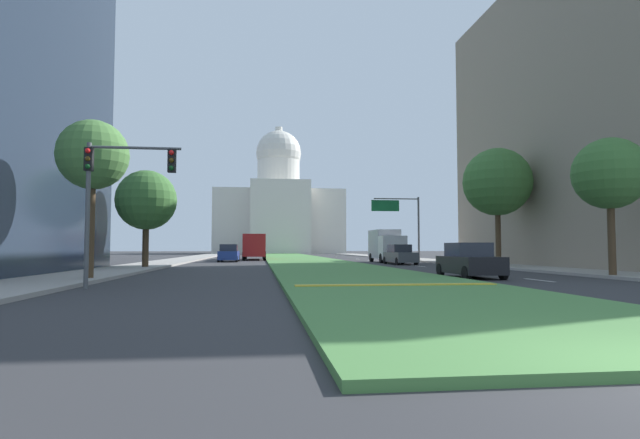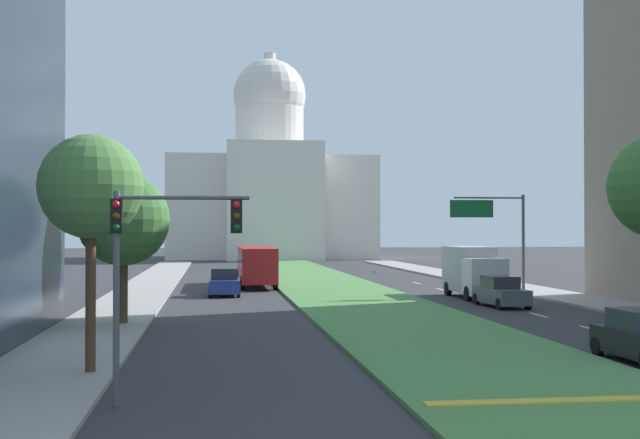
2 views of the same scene
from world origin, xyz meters
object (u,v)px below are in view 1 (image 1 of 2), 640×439
capitol_building (279,211)px  traffic_light_near_left (113,182)px  overhead_guide_sign (402,216)px  street_tree_left_mid (146,200)px  sedan_midblock (400,255)px  street_tree_left_near (93,156)px  box_truck_delivery (386,245)px  city_bus (254,245)px  sedan_distant (229,254)px  street_tree_right_mid (497,182)px  street_tree_right_near (610,174)px  sedan_lead_stopped (469,261)px

capitol_building → traffic_light_near_left: (-9.99, -105.41, -6.56)m
capitol_building → overhead_guide_sign: (9.31, -75.36, -5.75)m
street_tree_left_mid → sedan_midblock: 21.19m
capitol_building → street_tree_left_near: capitol_building is taller
box_truck_delivery → city_bus: (-12.97, 12.24, 0.09)m
traffic_light_near_left → overhead_guide_sign: bearing=57.3°
sedan_distant → overhead_guide_sign: bearing=-11.6°
overhead_guide_sign → street_tree_right_mid: (3.52, -13.16, 1.71)m
sedan_distant → street_tree_left_mid: bearing=-105.9°
overhead_guide_sign → street_tree_right_mid: size_ratio=0.73×
street_tree_right_mid → capitol_building: bearing=98.2°
street_tree_right_mid → sedan_distant: bearing=141.0°
sedan_midblock → street_tree_left_mid: bearing=-161.5°
box_truck_delivery → street_tree_right_mid: bearing=-68.4°
sedan_distant → city_bus: size_ratio=0.40×
street_tree_right_near → street_tree_right_mid: size_ratio=0.76×
street_tree_left_near → sedan_distant: size_ratio=1.59×
sedan_distant → street_tree_right_mid: bearing=-39.0°
overhead_guide_sign → street_tree_left_near: bearing=-129.7°
street_tree_left_mid → box_truck_delivery: 24.09m
overhead_guide_sign → city_bus: (-14.60, 12.10, -2.84)m
street_tree_left_near → city_bus: street_tree_left_near is taller
traffic_light_near_left → sedan_distant: bearing=86.3°
overhead_guide_sign → street_tree_left_near: street_tree_left_near is taller
traffic_light_near_left → city_bus: bearing=83.6°
street_tree_left_near → street_tree_right_near: size_ratio=1.04×
overhead_guide_sign → street_tree_right_mid: 13.73m
overhead_guide_sign → sedan_midblock: (-2.05, -6.37, -3.81)m
overhead_guide_sign → street_tree_right_near: size_ratio=0.96×
street_tree_right_near → traffic_light_near_left: bearing=-170.5°
box_truck_delivery → city_bus: bearing=136.6°
sedan_lead_stopped → capitol_building: bearing=93.0°
street_tree_left_mid → sedan_distant: size_ratio=1.53×
capitol_building → box_truck_delivery: (7.67, -75.50, -8.68)m
sedan_midblock → box_truck_delivery: box_truck_delivery is taller
street_tree_right_near → sedan_midblock: street_tree_right_near is taller
box_truck_delivery → traffic_light_near_left: bearing=-120.6°
street_tree_left_near → street_tree_right_mid: street_tree_right_mid is taller
sedan_lead_stopped → city_bus: 38.95m
street_tree_left_near → box_truck_delivery: street_tree_left_near is taller
box_truck_delivery → street_tree_right_near: bearing=-80.6°
street_tree_left_mid → street_tree_right_mid: street_tree_right_mid is taller
street_tree_right_near → street_tree_left_mid: 27.93m
sedan_lead_stopped → sedan_distant: size_ratio=0.93×
street_tree_left_mid → sedan_lead_stopped: 22.02m
traffic_light_near_left → street_tree_left_near: (-2.07, 4.32, 1.69)m
street_tree_right_near → sedan_midblock: size_ratio=1.56×
overhead_guide_sign → box_truck_delivery: (-1.64, -0.14, -2.93)m
street_tree_right_near → street_tree_left_mid: bearing=151.3°
sedan_lead_stopped → box_truck_delivery: (2.37, 25.22, 0.88)m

